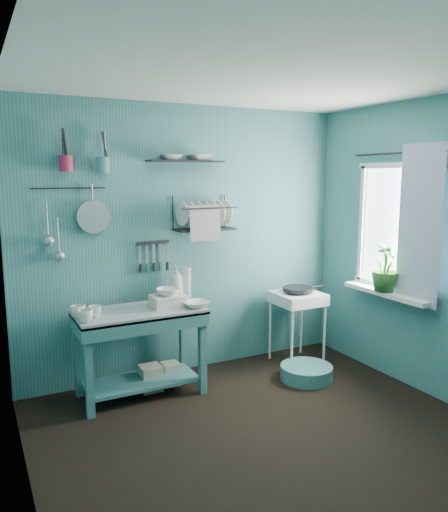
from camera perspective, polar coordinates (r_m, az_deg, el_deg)
name	(u,v)px	position (r m, az deg, el deg)	size (l,w,h in m)	color
floor	(272,439)	(3.81, 5.52, -20.09)	(3.20, 3.20, 0.00)	black
ceiling	(278,74)	(3.39, 6.21, 20.00)	(3.20, 3.20, 0.00)	silver
wall_back	(188,241)	(4.69, -4.18, 1.69)	(3.20, 3.20, 0.00)	#387173
wall_left	(21,292)	(2.86, -22.21, -3.87)	(3.00, 3.00, 0.00)	#387173
wall_right	(439,251)	(4.45, 23.39, 0.54)	(3.00, 3.00, 0.00)	#387173
work_counter	(141,352)	(4.37, -9.52, -10.82)	(1.06, 0.53, 0.75)	#356D6F
mug_left	(85,316)	(3.98, -15.61, -6.63)	(0.12, 0.12, 0.10)	silver
mug_mid	(95,312)	(4.09, -14.52, -6.17)	(0.10, 0.10, 0.09)	silver
mug_right	(78,311)	(4.13, -16.34, -6.10)	(0.12, 0.12, 0.10)	silver
wash_tub	(168,301)	(4.30, -6.41, -5.13)	(0.28, 0.22, 0.10)	silver
tub_bowl	(168,292)	(4.28, -6.43, -4.09)	(0.20, 0.20, 0.06)	silver
soap_bottle	(177,283)	(4.54, -5.41, -3.06)	(0.12, 0.12, 0.30)	silver
water_bottle	(186,282)	(4.60, -4.35, -3.02)	(0.09, 0.09, 0.28)	#AFBEC3
counter_bowl	(196,304)	(4.27, -3.25, -5.54)	(0.22, 0.22, 0.05)	silver
hotplate_stand	(297,327)	(5.09, 8.33, -8.08)	(0.45, 0.45, 0.71)	white
frying_pan	(298,289)	(4.99, 8.43, -3.75)	(0.30, 0.30, 0.04)	black
knife_strip	(153,243)	(4.54, -8.11, 1.51)	(0.32, 0.02, 0.03)	black
dish_rack	(204,213)	(4.59, -2.27, 4.94)	(0.55, 0.24, 0.32)	black
upper_shelf	(185,161)	(4.54, -4.43, 10.76)	(0.70, 0.18, 0.01)	black
shelf_bowl_left	(171,148)	(4.50, -6.05, 12.15)	(0.20, 0.20, 0.05)	silver
shelf_bowl_right	(200,155)	(4.60, -2.79, 11.47)	(0.21, 0.21, 0.05)	silver
utensil_cup_magenta	(66,163)	(4.27, -17.65, 10.05)	(0.11, 0.11, 0.13)	#A71E42
utensil_cup_teal	(103,165)	(4.33, -13.69, 10.08)	(0.11, 0.11, 0.13)	teal
colander	(93,217)	(4.35, -14.70, 4.36)	(0.28, 0.28, 0.03)	#AAADB2
ladle_outer	(47,220)	(4.30, -19.56, 3.94)	(0.01, 0.01, 0.30)	#AAADB2
ladle_inner	(58,235)	(4.32, -18.44, 2.26)	(0.01, 0.01, 0.30)	#AAADB2
hook_rail	(68,188)	(4.32, -17.36, 7.41)	(0.01, 0.01, 0.60)	black
window_glass	(397,228)	(4.72, 19.18, 3.07)	(1.10, 1.10, 0.00)	white
windowsill	(387,293)	(4.75, 18.09, -4.05)	(0.16, 0.95, 0.04)	white
curtain	(419,225)	(4.46, 21.42, 3.27)	(1.35, 1.35, 0.00)	silver
curtain_rod	(398,153)	(4.67, 19.22, 11.01)	(0.02, 0.02, 1.05)	black
potted_plant	(386,267)	(4.69, 17.99, -1.23)	(0.25, 0.25, 0.44)	#2D6528
storage_tin_large	(151,378)	(4.54, -8.39, -13.61)	(0.18, 0.18, 0.22)	#9C9375
storage_tin_small	(171,374)	(4.63, -6.11, -13.22)	(0.15, 0.15, 0.20)	#9C9375
floor_basin	(306,372)	(4.78, 9.40, -12.99)	(0.48, 0.48, 0.13)	teal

